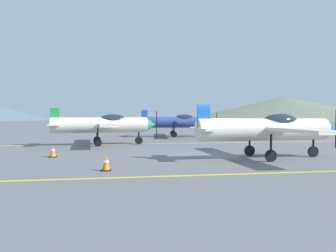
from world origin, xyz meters
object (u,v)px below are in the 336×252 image
(airplane_near, at_px, (269,129))
(traffic_cone_front, at_px, (106,163))
(traffic_cone_side, at_px, (53,151))
(airplane_mid, at_px, (104,124))
(airplane_far, at_px, (178,122))

(airplane_near, xyz_separation_m, traffic_cone_front, (-7.53, -2.31, -1.13))
(airplane_near, distance_m, traffic_cone_side, 10.48)
(airplane_mid, xyz_separation_m, traffic_cone_front, (0.37, -10.76, -1.13))
(traffic_cone_front, bearing_deg, airplane_mid, 91.97)
(traffic_cone_side, bearing_deg, airplane_far, 57.50)
(traffic_cone_front, bearing_deg, traffic_cone_side, 121.08)
(traffic_cone_side, bearing_deg, airplane_near, -11.70)
(airplane_near, xyz_separation_m, airplane_far, (-1.19, 16.25, 0.00))
(airplane_near, bearing_deg, traffic_cone_front, -162.96)
(airplane_near, bearing_deg, traffic_cone_side, 168.30)
(airplane_mid, height_order, traffic_cone_side, airplane_mid)
(airplane_near, height_order, traffic_cone_side, airplane_near)
(airplane_mid, distance_m, airplane_far, 10.29)
(airplane_far, height_order, traffic_cone_front, airplane_far)
(airplane_mid, bearing_deg, traffic_cone_front, -88.03)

